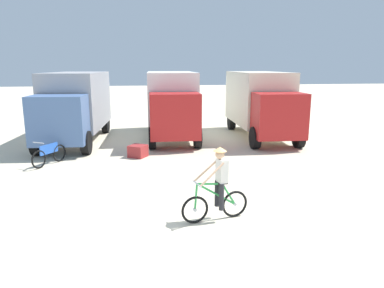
{
  "coord_description": "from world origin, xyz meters",
  "views": [
    {
      "loc": [
        -1.87,
        -7.79,
        3.68
      ],
      "look_at": [
        -0.07,
        3.74,
        1.1
      ],
      "focal_mm": 33.31,
      "sensor_mm": 36.0,
      "label": 1
    }
  ],
  "objects_px": {
    "box_truck_grey_hauler": "(75,104)",
    "box_truck_white_box": "(172,101)",
    "supply_crate": "(138,151)",
    "bicycle_spare": "(49,155)",
    "box_truck_cream_rv": "(261,101)",
    "cyclist_orange_shirt": "(218,187)"
  },
  "relations": [
    {
      "from": "box_truck_white_box",
      "to": "bicycle_spare",
      "type": "height_order",
      "value": "box_truck_white_box"
    },
    {
      "from": "bicycle_spare",
      "to": "box_truck_cream_rv",
      "type": "bearing_deg",
      "value": 22.7
    },
    {
      "from": "box_truck_white_box",
      "to": "supply_crate",
      "type": "distance_m",
      "value": 4.68
    },
    {
      "from": "box_truck_grey_hauler",
      "to": "supply_crate",
      "type": "distance_m",
      "value": 4.91
    },
    {
      "from": "box_truck_cream_rv",
      "to": "bicycle_spare",
      "type": "xyz_separation_m",
      "value": [
        -9.69,
        -4.05,
        -1.48
      ]
    },
    {
      "from": "box_truck_cream_rv",
      "to": "supply_crate",
      "type": "xyz_separation_m",
      "value": [
        -6.38,
        -3.35,
        -1.63
      ]
    },
    {
      "from": "box_truck_grey_hauler",
      "to": "bicycle_spare",
      "type": "xyz_separation_m",
      "value": [
        -0.37,
        -4.28,
        -1.48
      ]
    },
    {
      "from": "box_truck_white_box",
      "to": "box_truck_grey_hauler",
      "type": "bearing_deg",
      "value": -174.89
    },
    {
      "from": "box_truck_cream_rv",
      "to": "supply_crate",
      "type": "distance_m",
      "value": 7.39
    },
    {
      "from": "box_truck_cream_rv",
      "to": "box_truck_grey_hauler",
      "type": "bearing_deg",
      "value": 178.62
    },
    {
      "from": "box_truck_grey_hauler",
      "to": "bicycle_spare",
      "type": "relative_size",
      "value": 4.57
    },
    {
      "from": "box_truck_grey_hauler",
      "to": "box_truck_white_box",
      "type": "bearing_deg",
      "value": 5.11
    },
    {
      "from": "box_truck_grey_hauler",
      "to": "box_truck_white_box",
      "type": "distance_m",
      "value": 4.76
    },
    {
      "from": "box_truck_white_box",
      "to": "supply_crate",
      "type": "relative_size",
      "value": 10.66
    },
    {
      "from": "box_truck_grey_hauler",
      "to": "box_truck_white_box",
      "type": "height_order",
      "value": "same"
    },
    {
      "from": "box_truck_grey_hauler",
      "to": "box_truck_cream_rv",
      "type": "height_order",
      "value": "same"
    },
    {
      "from": "supply_crate",
      "to": "box_truck_cream_rv",
      "type": "bearing_deg",
      "value": 27.74
    },
    {
      "from": "box_truck_white_box",
      "to": "supply_crate",
      "type": "height_order",
      "value": "box_truck_white_box"
    },
    {
      "from": "box_truck_white_box",
      "to": "cyclist_orange_shirt",
      "type": "bearing_deg",
      "value": -89.66
    },
    {
      "from": "supply_crate",
      "to": "box_truck_white_box",
      "type": "bearing_deg",
      "value": 65.75
    },
    {
      "from": "box_truck_grey_hauler",
      "to": "bicycle_spare",
      "type": "distance_m",
      "value": 4.54
    },
    {
      "from": "box_truck_grey_hauler",
      "to": "cyclist_orange_shirt",
      "type": "xyz_separation_m",
      "value": [
        4.8,
        -10.05,
        -1.03
      ]
    }
  ]
}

